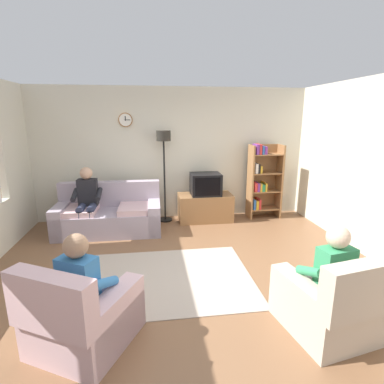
% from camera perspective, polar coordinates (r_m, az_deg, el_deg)
% --- Properties ---
extents(ground_plane, '(12.00, 12.00, 0.00)m').
position_cam_1_polar(ground_plane, '(4.21, -0.53, -15.91)').
color(ground_plane, brown).
extents(back_wall_assembly, '(6.20, 0.17, 2.70)m').
position_cam_1_polar(back_wall_assembly, '(6.34, -3.72, 7.22)').
color(back_wall_assembly, beige).
rests_on(back_wall_assembly, ground_plane).
extents(couch, '(1.91, 0.91, 0.90)m').
position_cam_1_polar(couch, '(5.83, -15.48, -4.34)').
color(couch, '#A899A8').
rests_on(couch, ground_plane).
extents(tv_stand, '(1.10, 0.56, 0.56)m').
position_cam_1_polar(tv_stand, '(6.24, 2.51, -2.93)').
color(tv_stand, olive).
rests_on(tv_stand, ground_plane).
extents(tv, '(0.60, 0.49, 0.44)m').
position_cam_1_polar(tv, '(6.09, 2.60, 1.50)').
color(tv, black).
rests_on(tv, tv_stand).
extents(bookshelf, '(0.68, 0.36, 1.57)m').
position_cam_1_polar(bookshelf, '(6.51, 13.19, 2.24)').
color(bookshelf, olive).
rests_on(bookshelf, ground_plane).
extents(floor_lamp, '(0.28, 0.28, 1.85)m').
position_cam_1_polar(floor_lamp, '(6.01, -5.38, 7.77)').
color(floor_lamp, black).
rests_on(floor_lamp, ground_plane).
extents(armchair_near_window, '(1.12, 1.15, 0.90)m').
position_cam_1_polar(armchair_near_window, '(3.20, -20.10, -21.50)').
color(armchair_near_window, beige).
rests_on(armchair_near_window, ground_plane).
extents(armchair_near_bookshelf, '(0.95, 1.01, 0.90)m').
position_cam_1_polar(armchair_near_bookshelf, '(3.48, 24.78, -18.84)').
color(armchair_near_bookshelf, '#BCAD99').
rests_on(armchair_near_bookshelf, ground_plane).
extents(area_rug, '(2.20, 1.70, 0.01)m').
position_cam_1_polar(area_rug, '(4.19, -4.39, -16.06)').
color(area_rug, '#AD9E8E').
rests_on(area_rug, ground_plane).
extents(person_on_couch, '(0.52, 0.54, 1.24)m').
position_cam_1_polar(person_on_couch, '(5.68, -19.35, -1.07)').
color(person_on_couch, black).
rests_on(person_on_couch, ground_plane).
extents(person_in_left_armchair, '(0.61, 0.63, 1.12)m').
position_cam_1_polar(person_in_left_armchair, '(3.09, -19.51, -15.90)').
color(person_in_left_armchair, '#3372B2').
rests_on(person_in_left_armchair, ground_plane).
extents(person_in_right_armchair, '(0.56, 0.58, 1.12)m').
position_cam_1_polar(person_in_right_armchair, '(3.38, 24.29, -13.64)').
color(person_in_right_armchair, '#338C59').
rests_on(person_in_right_armchair, ground_plane).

